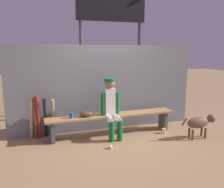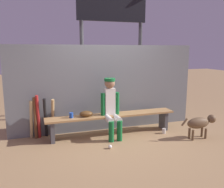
# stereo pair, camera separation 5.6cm
# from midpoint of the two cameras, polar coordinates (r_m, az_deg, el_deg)

# --- Properties ---
(ground_plane) EXTENTS (30.00, 30.00, 0.00)m
(ground_plane) POSITION_cam_midpoint_polar(r_m,az_deg,el_deg) (5.33, 0.30, -9.71)
(ground_plane) COLOR #9E7A51
(chainlink_fence) EXTENTS (4.36, 0.03, 1.96)m
(chainlink_fence) POSITION_cam_midpoint_polar(r_m,az_deg,el_deg) (5.46, -1.06, 1.41)
(chainlink_fence) COLOR slate
(chainlink_fence) RESTS_ON ground_plane
(dugout_bench) EXTENTS (2.86, 0.36, 0.46)m
(dugout_bench) POSITION_cam_midpoint_polar(r_m,az_deg,el_deg) (5.21, 0.31, -5.90)
(dugout_bench) COLOR #AD7F4C
(dugout_bench) RESTS_ON ground_plane
(player_seated) EXTENTS (0.41, 0.55, 1.26)m
(player_seated) POSITION_cam_midpoint_polar(r_m,az_deg,el_deg) (5.02, 0.14, -2.87)
(player_seated) COLOR silver
(player_seated) RESTS_ON ground_plane
(baseball_glove) EXTENTS (0.28, 0.20, 0.12)m
(baseball_glove) POSITION_cam_midpoint_polar(r_m,az_deg,el_deg) (5.03, -5.93, -4.75)
(baseball_glove) COLOR #593819
(baseball_glove) RESTS_ON dugout_bench
(bat_wood_tan) EXTENTS (0.09, 0.26, 0.84)m
(bat_wood_tan) POSITION_cam_midpoint_polar(r_m,az_deg,el_deg) (5.26, -13.75, -5.52)
(bat_wood_tan) COLOR tan
(bat_wood_tan) RESTS_ON ground_plane
(bat_aluminum_black) EXTENTS (0.09, 0.27, 0.87)m
(bat_aluminum_black) POSITION_cam_midpoint_polar(r_m,az_deg,el_deg) (5.21, -15.40, -5.54)
(bat_aluminum_black) COLOR black
(bat_aluminum_black) RESTS_ON ground_plane
(bat_aluminum_red) EXTENTS (0.09, 0.21, 0.95)m
(bat_aluminum_red) POSITION_cam_midpoint_polar(r_m,az_deg,el_deg) (5.18, -17.01, -5.30)
(bat_aluminum_red) COLOR #B22323
(bat_aluminum_red) RESTS_ON ground_plane
(bat_wood_dark) EXTENTS (0.06, 0.14, 0.90)m
(bat_wood_dark) POSITION_cam_midpoint_polar(r_m,az_deg,el_deg) (5.19, -17.68, -5.57)
(bat_wood_dark) COLOR brown
(bat_wood_dark) RESTS_ON ground_plane
(bat_wood_natural) EXTENTS (0.11, 0.23, 0.84)m
(bat_wood_natural) POSITION_cam_midpoint_polar(r_m,az_deg,el_deg) (5.23, -18.53, -5.86)
(bat_wood_natural) COLOR tan
(bat_wood_natural) RESTS_ON ground_plane
(baseball) EXTENTS (0.07, 0.07, 0.07)m
(baseball) POSITION_cam_midpoint_polar(r_m,az_deg,el_deg) (4.61, -0.12, -12.55)
(baseball) COLOR white
(baseball) RESTS_ON ground_plane
(cup_on_ground) EXTENTS (0.08, 0.08, 0.11)m
(cup_on_ground) POSITION_cam_midpoint_polar(r_m,az_deg,el_deg) (5.52, 12.65, -8.66)
(cup_on_ground) COLOR silver
(cup_on_ground) RESTS_ON ground_plane
(cup_on_bench) EXTENTS (0.08, 0.08, 0.11)m
(cup_on_bench) POSITION_cam_midpoint_polar(r_m,az_deg,el_deg) (4.97, -9.44, -5.07)
(cup_on_bench) COLOR #1E47AD
(cup_on_bench) RESTS_ON dugout_bench
(scoreboard) EXTENTS (2.17, 0.27, 3.58)m
(scoreboard) POSITION_cam_midpoint_polar(r_m,az_deg,el_deg) (6.60, 0.85, 16.29)
(scoreboard) COLOR #3F3F42
(scoreboard) RESTS_ON ground_plane
(dog) EXTENTS (0.84, 0.20, 0.49)m
(dog) POSITION_cam_midpoint_polar(r_m,az_deg,el_deg) (5.37, 20.75, -6.51)
(dog) COLOR brown
(dog) RESTS_ON ground_plane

